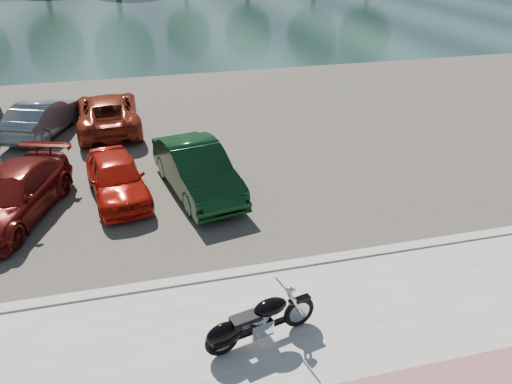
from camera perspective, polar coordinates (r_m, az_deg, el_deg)
ground at (r=10.35m, az=4.60°, el=-15.53°), size 200.00×200.00×0.00m
promenade at (r=9.66m, az=6.58°, el=-19.24°), size 60.00×6.00×0.10m
kerb at (r=11.76m, az=1.53°, el=-8.79°), size 60.00×0.30×0.14m
parking_lot at (r=19.57m, az=-5.61°, el=6.64°), size 60.00×18.00×0.04m
river at (r=47.65m, az=-11.54°, el=18.95°), size 120.00×40.00×0.00m
motorcycle at (r=9.63m, az=-0.53°, el=-14.87°), size 2.30×0.91×1.05m
car_3 at (r=15.01m, az=-26.13°, el=-0.33°), size 3.29×4.97×1.34m
car_4 at (r=15.07m, az=-15.65°, el=1.61°), size 2.08×3.91×1.27m
car_5 at (r=14.88m, az=-6.75°, el=2.61°), size 2.39×4.67×1.47m
car_9 at (r=20.89m, az=-23.16°, el=7.90°), size 2.78×4.28×1.33m
car_10 at (r=20.58m, az=-16.57°, el=8.79°), size 2.50×5.05×1.38m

